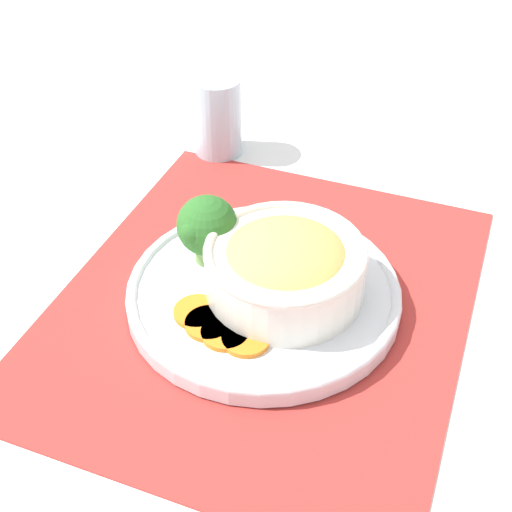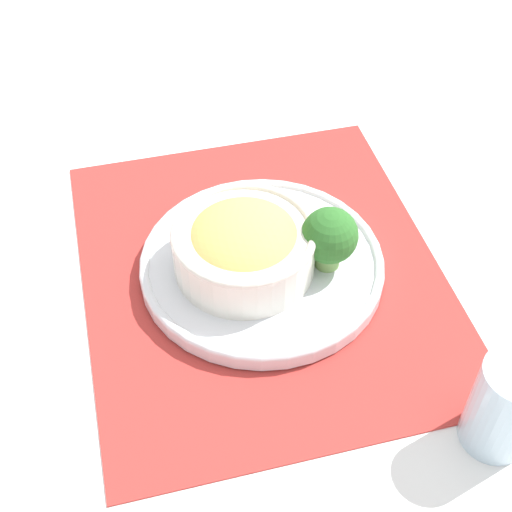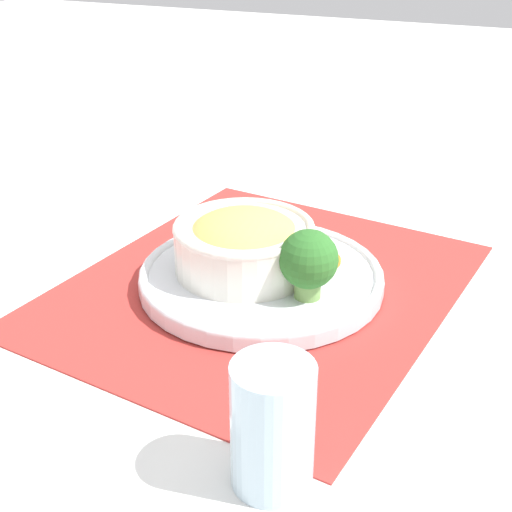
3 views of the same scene
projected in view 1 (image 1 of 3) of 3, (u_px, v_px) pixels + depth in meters
The scene contains 10 objects.
ground_plane at pixel (263, 303), 0.74m from camera, with size 4.00×4.00×0.00m, color white.
placemat at pixel (264, 301), 0.74m from camera, with size 0.53×0.47×0.00m.
plate at pixel (264, 292), 0.73m from camera, with size 0.28×0.28×0.02m.
bowl at pixel (285, 266), 0.70m from camera, with size 0.16×0.16×0.07m.
broccoli_floret at pixel (207, 227), 0.73m from camera, with size 0.06×0.06×0.08m.
carrot_slice_near at pixel (197, 312), 0.70m from camera, with size 0.05×0.05×0.01m.
carrot_slice_middle at pixel (209, 324), 0.68m from camera, with size 0.05×0.05×0.01m.
carrot_slice_far at pixel (225, 333), 0.67m from camera, with size 0.05×0.05×0.01m.
carrot_slice_extra at pixel (245, 338), 0.67m from camera, with size 0.05×0.05×0.01m.
water_glass at pixel (218, 120), 0.94m from camera, with size 0.06×0.06×0.11m.
Camera 1 is at (-0.53, -0.12, 0.51)m, focal length 50.00 mm.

